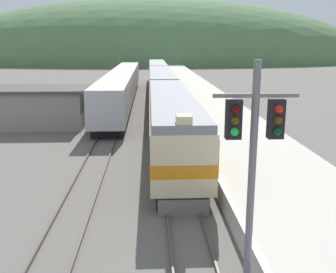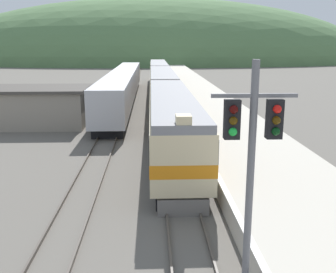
% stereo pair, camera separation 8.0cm
% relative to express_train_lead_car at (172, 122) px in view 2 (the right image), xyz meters
% --- Properties ---
extents(track_main, '(1.52, 180.00, 0.16)m').
position_rel_express_train_lead_car_xyz_m(track_main, '(0.00, 48.66, -2.10)').
color(track_main, '#4C443D').
rests_on(track_main, ground).
extents(track_siding, '(1.52, 180.00, 0.16)m').
position_rel_express_train_lead_car_xyz_m(track_siding, '(-4.74, 48.66, -2.10)').
color(track_siding, '#4C443D').
rests_on(track_siding, ground).
extents(platform, '(6.44, 140.00, 0.97)m').
position_rel_express_train_lead_car_xyz_m(platform, '(4.96, 28.66, -1.70)').
color(platform, '#BCB5A5').
rests_on(platform, ground).
extents(distant_hills, '(164.80, 74.16, 46.14)m').
position_rel_express_train_lead_car_xyz_m(distant_hills, '(0.00, 125.80, -2.18)').
color(distant_hills, '#517547').
rests_on(distant_hills, ground).
extents(station_shed, '(9.34, 6.33, 3.39)m').
position_rel_express_train_lead_car_xyz_m(station_shed, '(-11.53, 9.98, -0.46)').
color(station_shed, gray).
rests_on(station_shed, ground).
extents(express_train_lead_car, '(2.88, 19.81, 4.33)m').
position_rel_express_train_lead_car_xyz_m(express_train_lead_car, '(0.00, 0.00, 0.00)').
color(express_train_lead_car, black).
rests_on(express_train_lead_car, ground).
extents(carriage_second, '(2.87, 20.76, 3.97)m').
position_rel_express_train_lead_car_xyz_m(carriage_second, '(0.00, 21.40, -0.01)').
color(carriage_second, black).
rests_on(carriage_second, ground).
extents(carriage_third, '(2.87, 20.76, 3.97)m').
position_rel_express_train_lead_car_xyz_m(carriage_third, '(0.00, 43.04, -0.01)').
color(carriage_third, black).
rests_on(carriage_third, ground).
extents(siding_train, '(2.90, 41.04, 3.83)m').
position_rel_express_train_lead_car_xyz_m(siding_train, '(-4.74, 24.10, -0.20)').
color(siding_train, black).
rests_on(siding_train, ground).
extents(signal_mast_main, '(2.20, 0.42, 6.84)m').
position_rel_express_train_lead_car_xyz_m(signal_mast_main, '(1.28, -15.32, 2.28)').
color(signal_mast_main, slate).
rests_on(signal_mast_main, ground).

